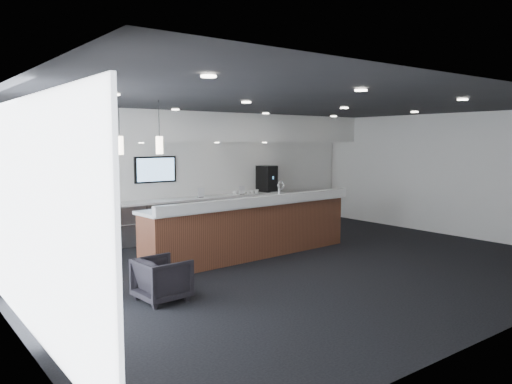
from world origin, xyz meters
TOP-DOWN VIEW (x-y plane):
  - ground at (0.00, 0.00)m, footprint 10.00×10.00m
  - ceiling at (0.00, 0.00)m, footprint 10.00×8.00m
  - back_wall at (0.00, 4.00)m, footprint 10.00×0.02m
  - left_wall at (-5.00, 0.00)m, footprint 0.02×8.00m
  - right_wall at (5.00, 0.00)m, footprint 0.02×8.00m
  - soffit_bulkhead at (0.00, 3.55)m, footprint 10.00×0.90m
  - alcove_panel at (0.00, 3.97)m, footprint 9.80×0.06m
  - window_blinds_wall at (-4.96, 0.00)m, footprint 0.04×7.36m
  - back_credenza at (-0.00, 3.64)m, footprint 5.06×0.66m
  - wall_tv at (-1.00, 3.91)m, footprint 1.05×0.08m
  - pendant_left at (-2.40, 0.80)m, footprint 0.12×0.12m
  - pendant_right at (-3.10, 0.80)m, footprint 0.12×0.12m
  - ceiling_can_lights at (0.00, 0.00)m, footprint 7.00×5.00m
  - service_counter at (-0.30, 1.03)m, footprint 4.86×1.10m
  - coffee_machine at (2.20, 3.71)m, footprint 0.46×0.56m
  - info_sign_left at (0.04, 3.57)m, footprint 0.17×0.04m
  - info_sign_right at (1.23, 3.52)m, footprint 0.17×0.03m
  - armchair at (-3.01, -0.39)m, footprint 0.75×0.73m
  - lounge_guest at (-3.91, 0.23)m, footprint 0.45×0.67m
  - cup_0 at (1.73, 3.54)m, footprint 0.10×0.10m
  - cup_1 at (1.59, 3.54)m, footprint 0.15×0.15m
  - cup_2 at (1.45, 3.54)m, footprint 0.13×0.13m
  - cup_3 at (1.31, 3.54)m, footprint 0.13×0.13m
  - cup_4 at (1.17, 3.54)m, footprint 0.14×0.14m
  - cup_5 at (1.03, 3.54)m, footprint 0.11×0.11m

SIDE VIEW (x-z plane):
  - ground at x=0.00m, z-range 0.00..0.00m
  - armchair at x=-3.01m, z-range 0.00..0.64m
  - back_credenza at x=0.00m, z-range 0.00..0.95m
  - service_counter at x=-0.30m, z-range -0.17..1.32m
  - lounge_guest at x=-3.91m, z-range 0.00..1.82m
  - cup_0 at x=1.73m, z-range 0.95..1.05m
  - cup_1 at x=1.59m, z-range 0.95..1.05m
  - cup_2 at x=1.45m, z-range 0.95..1.05m
  - cup_3 at x=1.31m, z-range 0.95..1.05m
  - cup_4 at x=1.17m, z-range 0.95..1.05m
  - cup_5 at x=1.03m, z-range 0.95..1.05m
  - info_sign_right at x=1.23m, z-range 0.95..1.17m
  - info_sign_left at x=0.04m, z-range 0.95..1.18m
  - coffee_machine at x=2.20m, z-range 0.95..1.65m
  - back_wall at x=0.00m, z-range 0.00..3.00m
  - left_wall at x=-5.00m, z-range 0.00..3.00m
  - right_wall at x=5.00m, z-range 0.00..3.00m
  - window_blinds_wall at x=-4.96m, z-range 0.23..2.77m
  - alcove_panel at x=0.00m, z-range 0.90..2.30m
  - wall_tv at x=-1.00m, z-range 1.34..1.96m
  - pendant_left at x=-2.40m, z-range 2.10..2.40m
  - pendant_right at x=-3.10m, z-range 2.10..2.40m
  - soffit_bulkhead at x=0.00m, z-range 2.30..3.00m
  - ceiling_can_lights at x=0.00m, z-range 2.96..2.98m
  - ceiling at x=0.00m, z-range 2.99..3.01m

